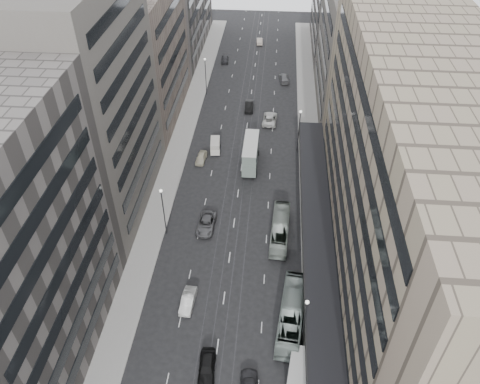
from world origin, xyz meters
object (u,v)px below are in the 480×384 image
(double_decker, at_px, (251,153))
(sedan_2, at_px, (206,224))
(panel_van, at_px, (215,145))
(sedan_1, at_px, (188,301))
(bus_near, at_px, (292,314))
(sedan_0, at_px, (207,367))
(vw_microbus, at_px, (298,370))
(bus_far, at_px, (280,229))

(double_decker, relative_size, sedan_2, 1.58)
(panel_van, relative_size, sedan_1, 0.87)
(double_decker, distance_m, panel_van, 7.70)
(double_decker, bearing_deg, panel_van, 151.23)
(bus_near, xyz_separation_m, sedan_0, (-9.30, -7.19, -0.83))
(sedan_0, distance_m, sedan_1, 9.46)
(double_decker, height_order, panel_van, double_decker)
(panel_van, xyz_separation_m, sedan_1, (0.74, -33.96, -0.55))
(double_decker, distance_m, vw_microbus, 39.78)
(bus_far, height_order, vw_microbus, bus_far)
(bus_far, bearing_deg, bus_near, 99.22)
(panel_van, bearing_deg, sedan_1, -94.43)
(bus_near, xyz_separation_m, panel_van, (-13.63, 35.52, -0.34))
(panel_van, distance_m, sedan_1, 33.98)
(sedan_2, bearing_deg, bus_near, -48.39)
(bus_far, height_order, sedan_0, bus_far)
(vw_microbus, distance_m, sedan_2, 26.33)
(bus_near, height_order, panel_van, bus_near)
(double_decker, xyz_separation_m, vw_microbus, (7.70, -39.01, -1.08))
(vw_microbus, height_order, sedan_1, vw_microbus)
(bus_far, height_order, sedan_1, bus_far)
(bus_far, distance_m, sedan_1, 17.32)
(bus_far, distance_m, double_decker, 18.01)
(panel_van, bearing_deg, vw_microbus, -77.12)
(sedan_0, xyz_separation_m, sedan_1, (-3.60, 8.74, -0.06))
(panel_van, relative_size, sedan_0, 0.82)
(double_decker, height_order, sedan_0, double_decker)
(bus_near, bearing_deg, bus_far, -77.44)
(sedan_1, bearing_deg, bus_far, 52.52)
(sedan_1, bearing_deg, vw_microbus, -29.51)
(bus_near, distance_m, sedan_2, 19.99)
(double_decker, relative_size, vw_microbus, 1.70)
(panel_van, bearing_deg, bus_near, -74.68)
(sedan_0, relative_size, sedan_2, 0.85)
(bus_far, relative_size, sedan_2, 1.89)
(sedan_2, bearing_deg, sedan_0, -79.15)
(double_decker, bearing_deg, sedan_0, -92.97)
(bus_near, height_order, vw_microbus, bus_near)
(sedan_2, bearing_deg, bus_far, -1.88)
(bus_near, height_order, double_decker, double_decker)
(panel_van, height_order, sedan_1, panel_van)
(sedan_1, xyz_separation_m, sedan_2, (0.38, 14.01, 0.04))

